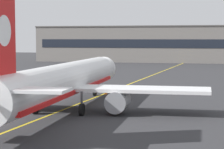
{
  "coord_description": "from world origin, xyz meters",
  "views": [
    {
      "loc": [
        16.64,
        -37.39,
        8.23
      ],
      "look_at": [
        5.56,
        8.41,
        4.43
      ],
      "focal_mm": 73.3,
      "sensor_mm": 36.0,
      "label": 1
    }
  ],
  "objects": [
    {
      "name": "airliner_foreground",
      "position": [
        -0.39,
        10.14,
        3.37
      ],
      "size": [
        32.15,
        41.49,
        11.65
      ],
      "color": "white",
      "rests_on": "ground"
    },
    {
      "name": "ground_plane",
      "position": [
        0.0,
        0.0,
        0.0
      ],
      "size": [
        400.0,
        400.0,
        0.0
      ],
      "primitive_type": "plane",
      "color": "#2D2D30"
    },
    {
      "name": "taxiway_centreline",
      "position": [
        0.0,
        30.0,
        0.0
      ],
      "size": [
        9.99,
        179.76,
        0.01
      ],
      "primitive_type": "cube",
      "rotation": [
        0.0,
        0.0,
        -0.05
      ],
      "color": "yellow",
      "rests_on": "ground"
    },
    {
      "name": "safety_cone_by_nose_gear",
      "position": [
        0.14,
        26.94,
        0.26
      ],
      "size": [
        0.44,
        0.44,
        0.55
      ],
      "color": "orange",
      "rests_on": "ground"
    },
    {
      "name": "terminal_building",
      "position": [
        11.95,
        116.93,
        6.13
      ],
      "size": [
        117.24,
        12.4,
        12.24
      ],
      "color": "slate",
      "rests_on": "ground"
    }
  ]
}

